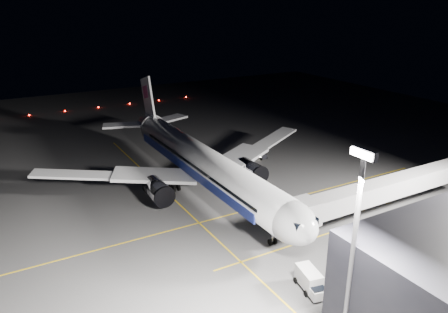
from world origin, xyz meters
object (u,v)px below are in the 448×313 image
at_px(floodlight_mast_south, 354,241).
at_px(safety_cone_a, 264,175).
at_px(service_truck, 311,281).
at_px(baggage_tug, 262,155).
at_px(safety_cone_b, 241,197).
at_px(airliner, 201,162).
at_px(jet_bridge, 377,191).
at_px(safety_cone_c, 260,171).

xyz_separation_m(floodlight_mast_south, safety_cone_a, (-40.47, 19.04, -12.09)).
distance_m(service_truck, baggage_tug, 44.56).
bearing_deg(safety_cone_b, airliner, -150.52).
distance_m(jet_bridge, safety_cone_b, 21.73).
bearing_deg(service_truck, floodlight_mast_south, -11.32).
distance_m(baggage_tug, safety_cone_b, 20.50).
relative_size(airliner, baggage_tug, 27.59).
distance_m(floodlight_mast_south, service_truck, 14.87).
bearing_deg(safety_cone_b, baggage_tug, 136.29).
relative_size(floodlight_mast_south, safety_cone_a, 36.80).
bearing_deg(floodlight_mast_south, airliner, 171.67).
height_order(airliner, safety_cone_b, airliner).
bearing_deg(airliner, floodlight_mast_south, -8.33).
bearing_deg(floodlight_mast_south, service_truck, 156.77).
bearing_deg(safety_cone_a, safety_cone_c, 167.48).
relative_size(jet_bridge, floodlight_mast_south, 1.66).
height_order(floodlight_mast_south, safety_cone_a, floodlight_mast_south).
xyz_separation_m(airliner, baggage_tug, (-7.74, 18.17, -4.46)).
relative_size(floodlight_mast_south, safety_cone_c, 31.46).
bearing_deg(floodlight_mast_south, jet_bridge, 126.79).
height_order(airliner, floodlight_mast_south, floodlight_mast_south).
bearing_deg(safety_cone_a, safety_cone_b, -54.40).
xyz_separation_m(service_truck, baggage_tug, (-39.69, 20.26, -0.61)).
xyz_separation_m(baggage_tug, safety_cone_b, (14.82, -14.17, -0.43)).
xyz_separation_m(jet_bridge, floodlight_mast_south, (18.00, -24.07, 7.79)).
bearing_deg(safety_cone_c, airliner, -85.21).
height_order(service_truck, safety_cone_a, service_truck).
bearing_deg(airliner, safety_cone_c, 94.79).
relative_size(baggage_tug, safety_cone_a, 3.96).
xyz_separation_m(airliner, floodlight_mast_south, (41.08, -6.01, 7.21)).
distance_m(service_truck, safety_cone_a, 34.81).
xyz_separation_m(jet_bridge, safety_cone_c, (-24.20, -4.64, -4.25)).
xyz_separation_m(safety_cone_a, safety_cone_c, (-1.74, 0.39, 0.05)).
height_order(jet_bridge, safety_cone_c, jet_bridge).
xyz_separation_m(baggage_tug, safety_cone_c, (6.62, -4.75, -0.37)).
height_order(jet_bridge, safety_cone_a, jet_bridge).
distance_m(safety_cone_a, safety_cone_b, 11.11).
height_order(airliner, service_truck, airliner).
xyz_separation_m(jet_bridge, baggage_tug, (-30.82, 0.11, -3.88)).
xyz_separation_m(service_truck, safety_cone_b, (-24.87, 6.09, -1.04)).
xyz_separation_m(floodlight_mast_south, safety_cone_c, (-42.20, 19.43, -12.04)).
height_order(jet_bridge, service_truck, jet_bridge).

